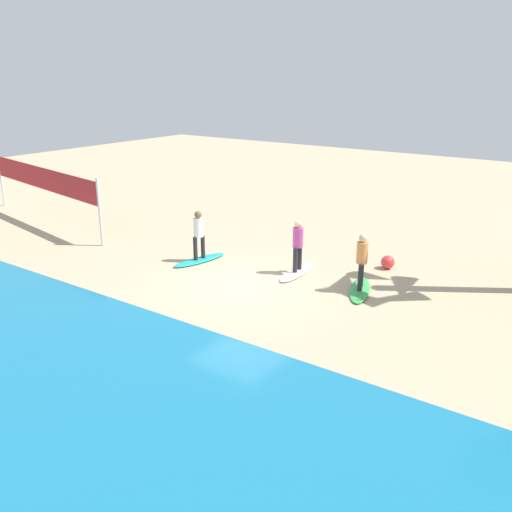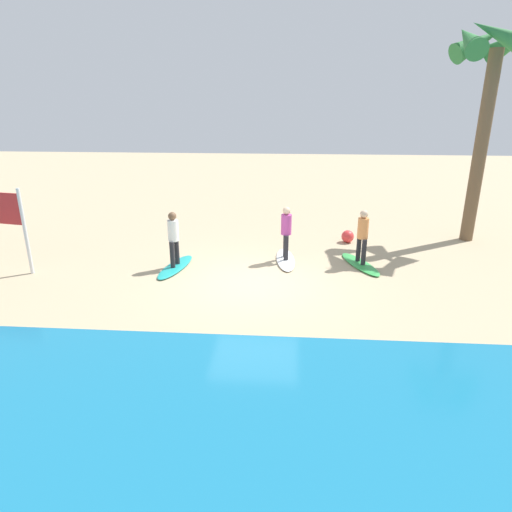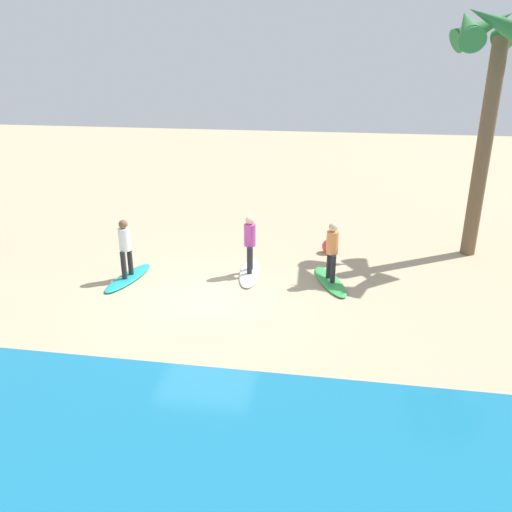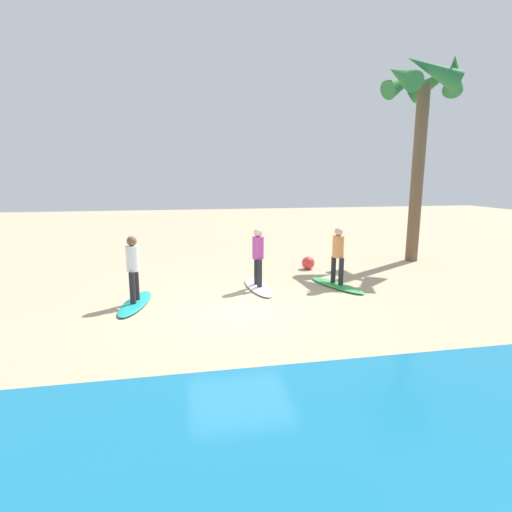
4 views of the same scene
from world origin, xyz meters
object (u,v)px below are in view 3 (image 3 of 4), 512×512
(surfer_white, at_px, (250,240))
(beach_ball, at_px, (329,246))
(surfboard_green, at_px, (330,281))
(surfer_green, at_px, (332,248))
(surfboard_white, at_px, (250,273))
(palm_tree, at_px, (499,55))
(surfer_teal, at_px, (125,244))
(surfboard_teal, at_px, (128,278))

(surfer_white, distance_m, beach_ball, 3.09)
(surfboard_green, height_order, beach_ball, beach_ball)
(surfer_green, height_order, surfboard_white, surfer_green)
(surfboard_green, distance_m, surfer_green, 0.99)
(surfboard_green, height_order, palm_tree, palm_tree)
(surfer_teal, height_order, palm_tree, palm_tree)
(surfboard_white, xyz_separation_m, surfboard_teal, (3.29, 0.89, 0.00))
(surfer_green, bearing_deg, surfer_white, -6.16)
(surfer_white, height_order, palm_tree, palm_tree)
(surfboard_green, bearing_deg, surfer_white, -116.75)
(surfboard_green, bearing_deg, beach_ball, 162.25)
(surfboard_teal, xyz_separation_m, beach_ball, (-5.45, -2.95, 0.17))
(beach_ball, bearing_deg, surfboard_green, 92.83)
(beach_ball, bearing_deg, surfer_white, 43.53)
(surfer_green, relative_size, surfer_teal, 1.00)
(surfboard_white, height_order, beach_ball, beach_ball)
(surfboard_green, distance_m, surfboard_white, 2.29)
(surfboard_teal, relative_size, surfer_teal, 1.28)
(palm_tree, relative_size, beach_ball, 16.58)
(surfer_white, bearing_deg, surfboard_teal, 15.20)
(surfer_green, height_order, beach_ball, surfer_green)
(surfboard_white, xyz_separation_m, surfer_teal, (3.29, 0.89, 0.99))
(surfboard_teal, height_order, palm_tree, palm_tree)
(surfer_green, xyz_separation_m, surfboard_teal, (5.56, 0.65, -0.99))
(surfboard_green, relative_size, surfer_green, 1.28)
(palm_tree, bearing_deg, beach_ball, 8.66)
(surfer_green, bearing_deg, beach_ball, -87.17)
(palm_tree, bearing_deg, surfer_green, 35.18)
(surfboard_green, bearing_deg, palm_tree, 104.59)
(surfboard_green, bearing_deg, surfer_teal, -103.95)
(surfer_white, bearing_deg, surfer_teal, 15.20)
(surfboard_teal, bearing_deg, surfer_white, 116.11)
(surfer_green, distance_m, surfboard_teal, 5.69)
(surfer_white, height_order, beach_ball, surfer_white)
(surfboard_white, height_order, surfboard_teal, same)
(surfboard_green, xyz_separation_m, palm_tree, (-4.19, -2.95, 5.78))
(palm_tree, bearing_deg, surfer_white, 22.73)
(surfer_teal, bearing_deg, palm_tree, -159.73)
(surfer_teal, bearing_deg, surfboard_green, -173.36)
(surfer_green, height_order, surfer_teal, same)
(surfer_white, height_order, surfboard_teal, surfer_white)
(surfer_teal, bearing_deg, surfer_white, -164.80)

